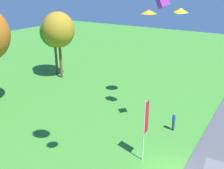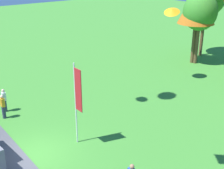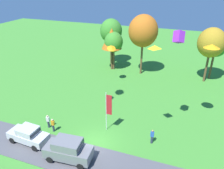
{
  "view_description": "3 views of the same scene",
  "coord_description": "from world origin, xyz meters",
  "px_view_note": "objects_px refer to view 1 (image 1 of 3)",
  "views": [
    {
      "loc": [
        -14.72,
        -4.16,
        12.33
      ],
      "look_at": [
        1.05,
        5.73,
        5.2
      ],
      "focal_mm": 42.0,
      "sensor_mm": 36.0,
      "label": 1
    },
    {
      "loc": [
        14.15,
        -5.5,
        10.06
      ],
      "look_at": [
        0.75,
        4.86,
        3.25
      ],
      "focal_mm": 50.0,
      "sensor_mm": 36.0,
      "label": 2
    },
    {
      "loc": [
        7.92,
        -16.4,
        16.09
      ],
      "look_at": [
        0.48,
        4.08,
        5.22
      ],
      "focal_mm": 35.0,
      "sensor_mm": 36.0,
      "label": 3
    }
  ],
  "objects_px": {
    "kite_box_low_drifter": "(162,1)",
    "person_beside_suv": "(174,121)",
    "flag_banner": "(146,122)",
    "kite_delta_high_left": "(149,12)",
    "kite_diamond_trailing_tail": "(181,10)",
    "tree_left_of_center": "(54,32)",
    "tree_center_back": "(58,30)"
  },
  "relations": [
    {
      "from": "person_beside_suv",
      "to": "flag_banner",
      "type": "relative_size",
      "value": 0.35
    },
    {
      "from": "flag_banner",
      "to": "kite_delta_high_left",
      "type": "bearing_deg",
      "value": 25.15
    },
    {
      "from": "tree_center_back",
      "to": "kite_diamond_trailing_tail",
      "type": "height_order",
      "value": "kite_diamond_trailing_tail"
    },
    {
      "from": "tree_left_of_center",
      "to": "flag_banner",
      "type": "xyz_separation_m",
      "value": [
        -11.48,
        -19.57,
        -2.98
      ]
    },
    {
      "from": "flag_banner",
      "to": "kite_diamond_trailing_tail",
      "type": "relative_size",
      "value": 5.24
    },
    {
      "from": "tree_center_back",
      "to": "kite_delta_high_left",
      "type": "bearing_deg",
      "value": -94.55
    },
    {
      "from": "person_beside_suv",
      "to": "kite_delta_high_left",
      "type": "height_order",
      "value": "kite_delta_high_left"
    },
    {
      "from": "kite_diamond_trailing_tail",
      "to": "kite_delta_high_left",
      "type": "xyz_separation_m",
      "value": [
        4.99,
        4.84,
        -0.75
      ]
    },
    {
      "from": "person_beside_suv",
      "to": "kite_diamond_trailing_tail",
      "type": "height_order",
      "value": "kite_diamond_trailing_tail"
    },
    {
      "from": "person_beside_suv",
      "to": "flag_banner",
      "type": "height_order",
      "value": "flag_banner"
    },
    {
      "from": "kite_box_low_drifter",
      "to": "kite_delta_high_left",
      "type": "bearing_deg",
      "value": 39.3
    },
    {
      "from": "flag_banner",
      "to": "kite_diamond_trailing_tail",
      "type": "xyz_separation_m",
      "value": [
        4.53,
        -0.37,
        7.41
      ]
    },
    {
      "from": "kite_diamond_trailing_tail",
      "to": "person_beside_suv",
      "type": "bearing_deg",
      "value": -7.56
    },
    {
      "from": "tree_left_of_center",
      "to": "flag_banner",
      "type": "relative_size",
      "value": 1.68
    },
    {
      "from": "person_beside_suv",
      "to": "kite_box_low_drifter",
      "type": "bearing_deg",
      "value": 62.52
    },
    {
      "from": "flag_banner",
      "to": "person_beside_suv",
      "type": "bearing_deg",
      "value": -4.99
    },
    {
      "from": "person_beside_suv",
      "to": "kite_delta_high_left",
      "type": "bearing_deg",
      "value": 48.28
    },
    {
      "from": "tree_center_back",
      "to": "tree_left_of_center",
      "type": "relative_size",
      "value": 1.09
    },
    {
      "from": "person_beside_suv",
      "to": "kite_box_low_drifter",
      "type": "distance_m",
      "value": 10.51
    },
    {
      "from": "tree_center_back",
      "to": "tree_left_of_center",
      "type": "height_order",
      "value": "tree_center_back"
    },
    {
      "from": "person_beside_suv",
      "to": "kite_box_low_drifter",
      "type": "height_order",
      "value": "kite_box_low_drifter"
    },
    {
      "from": "flag_banner",
      "to": "kite_box_low_drifter",
      "type": "relative_size",
      "value": 4.64
    },
    {
      "from": "tree_left_of_center",
      "to": "kite_delta_high_left",
      "type": "relative_size",
      "value": 5.21
    },
    {
      "from": "person_beside_suv",
      "to": "flag_banner",
      "type": "xyz_separation_m",
      "value": [
        -5.14,
        0.45,
        2.24
      ]
    },
    {
      "from": "kite_delta_high_left",
      "to": "flag_banner",
      "type": "bearing_deg",
      "value": -154.85
    },
    {
      "from": "tree_left_of_center",
      "to": "kite_diamond_trailing_tail",
      "type": "relative_size",
      "value": 8.82
    },
    {
      "from": "flag_banner",
      "to": "kite_box_low_drifter",
      "type": "height_order",
      "value": "kite_box_low_drifter"
    },
    {
      "from": "tree_left_of_center",
      "to": "flag_banner",
      "type": "height_order",
      "value": "tree_left_of_center"
    },
    {
      "from": "person_beside_suv",
      "to": "kite_delta_high_left",
      "type": "relative_size",
      "value": 1.08
    },
    {
      "from": "kite_box_low_drifter",
      "to": "person_beside_suv",
      "type": "bearing_deg",
      "value": -117.48
    },
    {
      "from": "tree_center_back",
      "to": "kite_box_low_drifter",
      "type": "relative_size",
      "value": 8.55
    },
    {
      "from": "tree_left_of_center",
      "to": "kite_box_low_drifter",
      "type": "distance_m",
      "value": 19.09
    }
  ]
}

